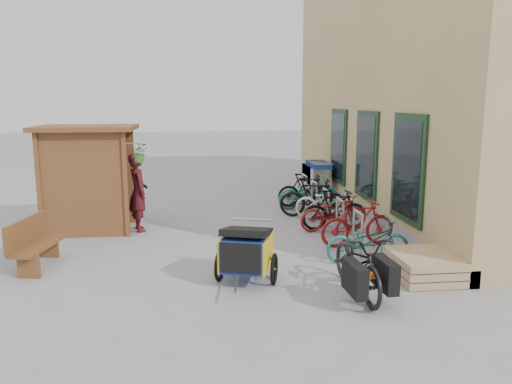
{
  "coord_description": "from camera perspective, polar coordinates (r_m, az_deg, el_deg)",
  "views": [
    {
      "loc": [
        -0.75,
        -9.04,
        2.95
      ],
      "look_at": [
        0.5,
        1.5,
        1.0
      ],
      "focal_mm": 35.0,
      "sensor_mm": 36.0,
      "label": 1
    }
  ],
  "objects": [
    {
      "name": "bike_3",
      "position": [
        11.66,
        8.97,
        -2.01
      ],
      "size": [
        1.59,
        0.56,
        0.94
      ],
      "primitive_type": "imported",
      "rotation": [
        0.0,
        0.0,
        1.65
      ],
      "color": "black",
      "rests_on": "ground"
    },
    {
      "name": "bike_5",
      "position": [
        12.77,
        6.53,
        -0.66
      ],
      "size": [
        1.77,
        0.91,
        1.02
      ],
      "primitive_type": "imported",
      "rotation": [
        0.0,
        0.0,
        1.3
      ],
      "color": "black",
      "rests_on": "ground"
    },
    {
      "name": "person_kiosk",
      "position": [
        11.66,
        -13.3,
        -0.02
      ],
      "size": [
        0.61,
        0.75,
        1.79
      ],
      "primitive_type": "imported",
      "rotation": [
        0.0,
        0.0,
        1.88
      ],
      "color": "maroon",
      "rests_on": "ground"
    },
    {
      "name": "building",
      "position": [
        15.36,
        21.84,
        11.71
      ],
      "size": [
        6.07,
        13.0,
        7.0
      ],
      "color": "tan",
      "rests_on": "ground"
    },
    {
      "name": "ground",
      "position": [
        9.54,
        -1.93,
        -7.61
      ],
      "size": [
        80.0,
        80.0,
        0.0
      ],
      "primitive_type": "plane",
      "color": "gray"
    },
    {
      "name": "bike_0",
      "position": [
        9.43,
        12.68,
        -5.47
      ],
      "size": [
        1.57,
        0.55,
        0.82
      ],
      "primitive_type": "imported",
      "rotation": [
        0.0,
        0.0,
        1.57
      ],
      "color": "#1D756E",
      "rests_on": "ground"
    },
    {
      "name": "shopping_carts",
      "position": [
        16.13,
        6.75,
        2.08
      ],
      "size": [
        0.61,
        2.04,
        1.09
      ],
      "color": "silver",
      "rests_on": "ground"
    },
    {
      "name": "pallet_stack",
      "position": [
        8.94,
        18.61,
        -8.0
      ],
      "size": [
        1.0,
        1.2,
        0.4
      ],
      "color": "tan",
      "rests_on": "ground"
    },
    {
      "name": "child_trailer",
      "position": [
        8.21,
        -1.1,
        -6.62
      ],
      "size": [
        1.09,
        1.7,
        0.98
      ],
      "rotation": [
        0.0,
        0.0,
        -0.3
      ],
      "color": "navy",
      "rests_on": "ground"
    },
    {
      "name": "bike_1",
      "position": [
        10.42,
        11.56,
        -3.48
      ],
      "size": [
        1.66,
        0.68,
        0.97
      ],
      "primitive_type": "imported",
      "rotation": [
        0.0,
        0.0,
        1.72
      ],
      "color": "maroon",
      "rests_on": "ground"
    },
    {
      "name": "kiosk",
      "position": [
        11.86,
        -19.04,
        3.08
      ],
      "size": [
        2.49,
        1.65,
        2.4
      ],
      "color": "brown",
      "rests_on": "ground"
    },
    {
      "name": "bike_rack",
      "position": [
        12.09,
        8.0,
        -1.31
      ],
      "size": [
        0.05,
        5.35,
        0.86
      ],
      "color": "#A5A8AD",
      "rests_on": "ground"
    },
    {
      "name": "bike_6",
      "position": [
        13.79,
        6.06,
        -0.09
      ],
      "size": [
        1.75,
        0.72,
        0.9
      ],
      "primitive_type": "imported",
      "rotation": [
        0.0,
        0.0,
        1.64
      ],
      "color": "#1D756E",
      "rests_on": "ground"
    },
    {
      "name": "bike_4",
      "position": [
        12.63,
        8.27,
        -1.19
      ],
      "size": [
        1.75,
        1.06,
        0.87
      ],
      "primitive_type": "imported",
      "rotation": [
        0.0,
        0.0,
        1.26
      ],
      "color": "silver",
      "rests_on": "ground"
    },
    {
      "name": "bike_2",
      "position": [
        11.54,
        8.86,
        -2.37
      ],
      "size": [
        1.66,
        0.75,
        0.84
      ],
      "primitive_type": "imported",
      "rotation": [
        0.0,
        0.0,
        1.7
      ],
      "color": "maroon",
      "rests_on": "ground"
    },
    {
      "name": "bike_7",
      "position": [
        14.04,
        5.74,
        0.21
      ],
      "size": [
        1.6,
        0.5,
        0.95
      ],
      "primitive_type": "imported",
      "rotation": [
        0.0,
        0.0,
        1.54
      ],
      "color": "black",
      "rests_on": "ground"
    },
    {
      "name": "bench",
      "position": [
        9.75,
        -24.05,
        -5.3
      ],
      "size": [
        0.67,
        1.48,
        0.9
      ],
      "rotation": [
        0.0,
        0.0,
        -0.17
      ],
      "color": "brown",
      "rests_on": "ground"
    },
    {
      "name": "cargo_bike",
      "position": [
        7.88,
        11.67,
        -7.97
      ],
      "size": [
        0.74,
        1.92,
        1.0
      ],
      "rotation": [
        0.0,
        0.0,
        0.04
      ],
      "color": "black",
      "rests_on": "ground"
    }
  ]
}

